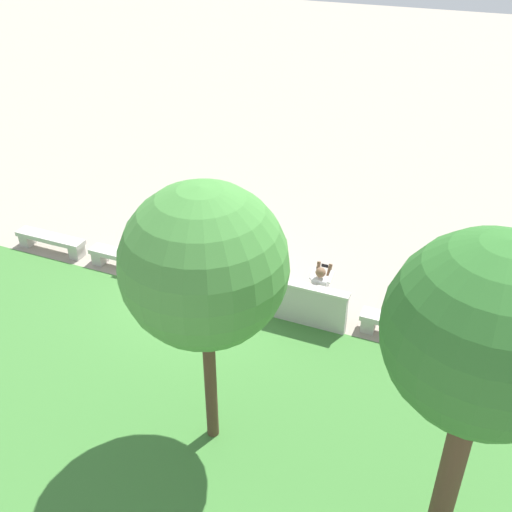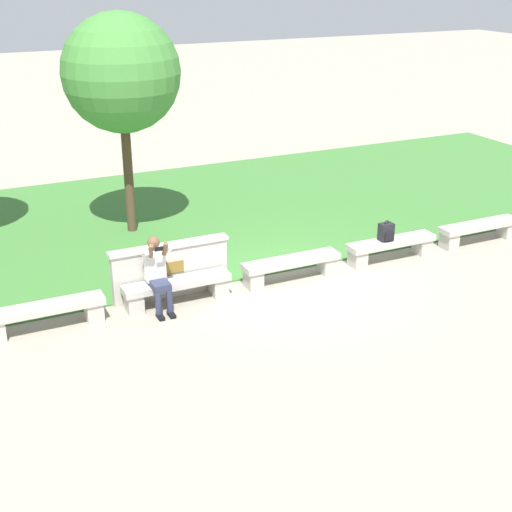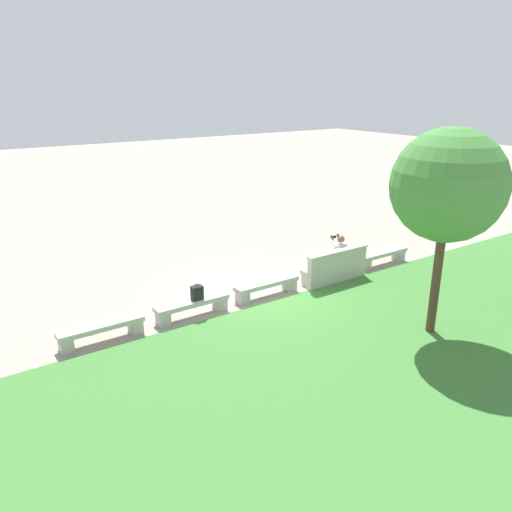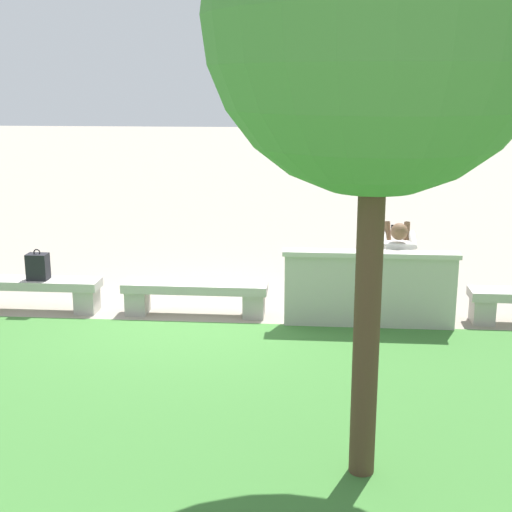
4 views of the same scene
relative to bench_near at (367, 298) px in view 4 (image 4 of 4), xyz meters
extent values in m
plane|color=gray|center=(2.30, 0.00, -0.30)|extent=(80.00, 80.00, 0.00)
cube|color=#3D7533|center=(2.30, 4.38, -0.28)|extent=(23.16, 8.00, 0.03)
cube|color=#B7B2A8|center=(-1.50, 0.00, -0.13)|extent=(0.28, 0.34, 0.33)
cube|color=#B7B2A8|center=(0.00, 0.00, 0.09)|extent=(1.96, 0.40, 0.12)
cube|color=#B7B2A8|center=(-0.80, 0.00, -0.13)|extent=(0.28, 0.34, 0.33)
cube|color=#B7B2A8|center=(0.80, 0.00, -0.13)|extent=(0.28, 0.34, 0.33)
cube|color=#B7B2A8|center=(2.30, 0.00, 0.09)|extent=(1.96, 0.40, 0.12)
cube|color=#B7B2A8|center=(1.50, 0.00, -0.13)|extent=(0.28, 0.34, 0.33)
cube|color=#B7B2A8|center=(3.10, 0.00, -0.13)|extent=(0.28, 0.34, 0.33)
cube|color=#B7B2A8|center=(4.60, 0.00, 0.09)|extent=(1.96, 0.40, 0.12)
cube|color=#B7B2A8|center=(3.80, 0.00, -0.13)|extent=(0.28, 0.34, 0.33)
cube|color=#B7B2A8|center=(0.00, 0.34, 0.18)|extent=(2.15, 0.18, 0.95)
cube|color=beige|center=(0.00, 0.34, 0.68)|extent=(2.21, 0.24, 0.06)
cube|color=brown|center=(0.00, 0.24, 0.29)|extent=(0.44, 0.02, 0.22)
cube|color=black|center=(-0.48, -0.45, -0.27)|extent=(0.10, 0.24, 0.06)
cylinder|color=#2D334C|center=(-0.48, -0.38, -0.06)|extent=(0.11, 0.11, 0.42)
cube|color=black|center=(-0.28, -0.45, -0.27)|extent=(0.10, 0.24, 0.06)
cylinder|color=#2D334C|center=(-0.28, -0.38, -0.06)|extent=(0.11, 0.11, 0.42)
cube|color=#2D334C|center=(-0.38, -0.19, 0.21)|extent=(0.30, 0.42, 0.12)
cube|color=silver|center=(-0.37, 0.04, 0.49)|extent=(0.34, 0.22, 0.56)
sphere|color=brown|center=(-0.37, 0.04, 0.91)|extent=(0.22, 0.22, 0.22)
cylinder|color=silver|center=(-0.57, -0.06, 0.78)|extent=(0.09, 0.31, 0.21)
cylinder|color=brown|center=(-0.50, -0.20, 0.86)|extent=(0.10, 0.19, 0.27)
cylinder|color=silver|center=(-0.19, -0.06, 0.78)|extent=(0.09, 0.31, 0.21)
cylinder|color=brown|center=(-0.25, -0.20, 0.86)|extent=(0.10, 0.19, 0.27)
cube|color=black|center=(-0.38, -0.26, 0.90)|extent=(0.15, 0.01, 0.08)
cube|color=black|center=(4.46, 0.01, 0.33)|extent=(0.28, 0.20, 0.36)
cube|color=black|center=(4.46, -0.10, 0.26)|extent=(0.20, 0.06, 0.16)
torus|color=black|center=(4.46, 0.01, 0.53)|extent=(0.10, 0.02, 0.10)
cylinder|color=#4C3826|center=(0.30, 3.89, 1.09)|extent=(0.20, 0.20, 2.77)
sphere|color=#428438|center=(0.30, 3.89, 3.22)|extent=(2.49, 2.49, 2.49)
camera|label=1|loc=(-3.20, 10.26, 7.88)|focal=42.00mm
camera|label=2|loc=(-3.66, -10.97, 5.39)|focal=50.00mm
camera|label=3|loc=(9.69, 10.36, 5.27)|focal=35.00mm
camera|label=4|loc=(0.71, 9.11, 2.79)|focal=50.00mm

